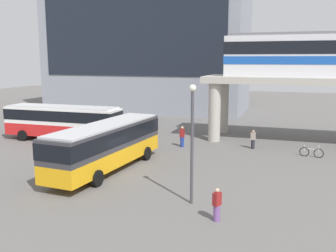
{
  "coord_description": "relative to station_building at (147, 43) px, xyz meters",
  "views": [
    {
      "loc": [
        11.28,
        -21.79,
        7.49
      ],
      "look_at": [
        1.67,
        6.72,
        2.2
      ],
      "focal_mm": 40.97,
      "sensor_mm": 36.0,
      "label": 1
    }
  ],
  "objects": [
    {
      "name": "pedestrian_walking_across",
      "position": [
        18.0,
        -36.67,
        -8.97
      ],
      "size": [
        0.41,
        0.47,
        1.6
      ],
      "color": "#724C8C",
      "rests_on": "ground_plane"
    },
    {
      "name": "station_building",
      "position": [
        0.0,
        0.0,
        0.0
      ],
      "size": [
        28.7,
        12.09,
        19.43
      ],
      "color": "gray",
      "rests_on": "ground_plane"
    },
    {
      "name": "lamp_post",
      "position": [
        16.29,
        -34.86,
        -6.04
      ],
      "size": [
        0.36,
        0.36,
        6.23
      ],
      "color": "#3F3F44",
      "rests_on": "ground_plane"
    },
    {
      "name": "pedestrian_by_bike_rack",
      "position": [
        12.09,
        -22.46,
        -8.87
      ],
      "size": [
        0.41,
        0.32,
        1.79
      ],
      "color": "navy",
      "rests_on": "ground_plane"
    },
    {
      "name": "pedestrian_near_building",
      "position": [
        17.95,
        -21.2,
        -8.98
      ],
      "size": [
        0.4,
        0.32,
        1.59
      ],
      "color": "#26262D",
      "rests_on": "ground_plane"
    },
    {
      "name": "bus_main",
      "position": [
        9.29,
        -30.88,
        -7.73
      ],
      "size": [
        3.43,
        11.21,
        3.22
      ],
      "color": "orange",
      "rests_on": "ground_plane"
    },
    {
      "name": "bus_secondary",
      "position": [
        0.91,
        -23.51,
        -7.73
      ],
      "size": [
        11.07,
        2.88,
        3.22
      ],
      "color": "red",
      "rests_on": "ground_plane"
    },
    {
      "name": "bicycle_silver",
      "position": [
        22.56,
        -22.57,
        -9.36
      ],
      "size": [
        1.78,
        0.34,
        1.04
      ],
      "color": "black",
      "rests_on": "ground_plane"
    },
    {
      "name": "ground_plane",
      "position": [
        9.96,
        -21.6,
        -9.72
      ],
      "size": [
        120.0,
        120.0,
        0.0
      ],
      "primitive_type": "plane",
      "color": "#605E5B"
    }
  ]
}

